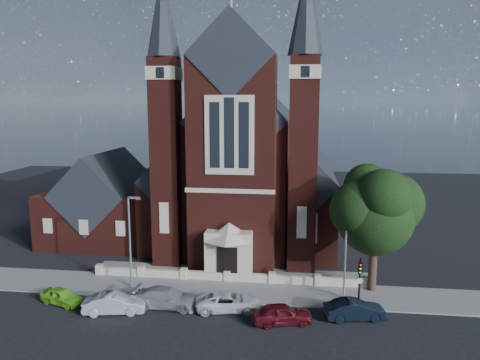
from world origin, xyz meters
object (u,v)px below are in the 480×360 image
object	(u,v)px
street_tree	(377,212)
street_lamp_left	(131,237)
street_lamp_right	(347,245)
car_lime_van	(62,296)
parish_hall	(107,205)
car_dark_red	(282,314)
car_white_suv	(228,302)
car_silver_b	(167,298)
traffic_signal	(360,277)
car_silver_a	(114,304)
car_navy	(355,310)
church	(248,166)

from	to	relation	value
street_tree	street_lamp_left	world-z (taller)	street_tree
street_lamp_right	car_lime_van	xyz separation A→B (m)	(-22.47, -3.77, -3.96)
parish_hall	car_dark_red	bearing A→B (deg)	-41.77
car_white_suv	car_silver_b	bearing A→B (deg)	80.17
street_tree	street_lamp_left	size ratio (longest dim) A/B	1.32
traffic_signal	car_lime_van	distance (m)	23.57
traffic_signal	car_silver_a	bearing A→B (deg)	-170.17
car_dark_red	car_navy	xyz separation A→B (m)	(5.34, 1.38, -0.01)
parish_hall	street_lamp_left	bearing A→B (deg)	-59.98
parish_hall	car_dark_red	distance (m)	28.54
car_dark_red	street_tree	bearing A→B (deg)	-63.10
car_dark_red	car_navy	bearing A→B (deg)	-90.10
street_tree	car_white_suv	xyz separation A→B (m)	(-11.66, -4.90, -6.26)
street_tree	street_lamp_right	world-z (taller)	street_tree
car_silver_b	church	bearing A→B (deg)	-5.79
street_lamp_left	street_lamp_right	size ratio (longest dim) A/B	1.00
street_lamp_right	car_dark_red	world-z (taller)	street_lamp_right
car_silver_a	car_white_suv	xyz separation A→B (m)	(8.52, 1.61, -0.07)
street_tree	street_lamp_left	xyz separation A→B (m)	(-20.51, -1.71, -2.36)
street_tree	car_navy	xyz separation A→B (m)	(-2.11, -5.21, -6.22)
church	parish_hall	bearing A→B (deg)	-162.84
street_lamp_right	car_navy	world-z (taller)	street_lamp_right
church	street_tree	distance (m)	21.38
parish_hall	street_tree	distance (m)	31.27
church	street_tree	size ratio (longest dim) A/B	3.26
parish_hall	street_lamp_right	size ratio (longest dim) A/B	1.51
street_lamp_right	car_white_suv	world-z (taller)	street_lamp_right
street_lamp_right	car_silver_b	world-z (taller)	street_lamp_right
church	car_white_suv	distance (m)	23.38
car_lime_van	car_silver_a	bearing A→B (deg)	-82.49
car_dark_red	traffic_signal	bearing A→B (deg)	-75.10
traffic_signal	car_lime_van	bearing A→B (deg)	-174.63
street_tree	car_navy	size ratio (longest dim) A/B	2.38
car_silver_a	car_white_suv	bearing A→B (deg)	-91.09
street_tree	traffic_signal	xyz separation A→B (m)	(-1.60, -3.28, -4.38)
car_silver_b	car_navy	bearing A→B (deg)	-86.74
car_silver_a	car_navy	size ratio (longest dim) A/B	1.04
church	car_white_suv	bearing A→B (deg)	-87.58
car_dark_red	car_white_suv	bearing A→B (deg)	53.42
church	car_silver_a	distance (m)	26.00
traffic_signal	car_white_suv	xyz separation A→B (m)	(-10.07, -1.62, -1.88)
car_dark_red	church	bearing A→B (deg)	-2.44
parish_hall	car_navy	size ratio (longest dim) A/B	2.72
street_lamp_left	car_silver_b	distance (m)	6.46
parish_hall	street_lamp_left	world-z (taller)	parish_hall
street_lamp_left	street_lamp_right	xyz separation A→B (m)	(18.00, 0.00, 0.00)
car_navy	car_white_suv	bearing A→B (deg)	77.10
traffic_signal	car_dark_red	xyz separation A→B (m)	(-5.85, -3.31, -1.84)
church	street_tree	world-z (taller)	church
car_silver_a	car_dark_red	distance (m)	12.73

